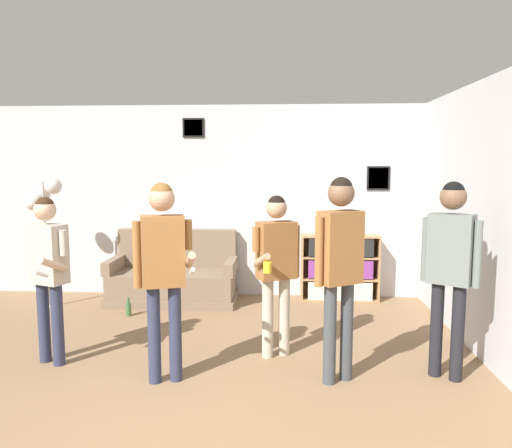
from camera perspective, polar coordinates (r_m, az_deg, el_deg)
wall_back at (r=7.14m, az=-3.89°, el=2.61°), size 8.00×0.08×2.70m
wall_right at (r=5.24m, az=24.90°, el=0.38°), size 0.06×6.77×2.70m
couch at (r=7.00m, az=-9.37°, el=-6.20°), size 1.73×0.80×0.96m
bookshelf at (r=7.03m, az=9.54°, el=-4.95°), size 1.06×0.30×0.91m
floor_lamp at (r=6.99m, az=-23.08°, el=2.08°), size 0.42×0.45×1.71m
person_player_foreground_left at (r=5.04m, az=-22.74°, el=-4.19°), size 0.47×0.55×1.59m
person_player_foreground_center at (r=4.31m, az=-10.57°, el=-4.13°), size 0.57×0.43×1.73m
person_watcher_holding_cup at (r=4.83m, az=2.35°, el=-4.09°), size 0.45×0.54×1.59m
person_spectator_near_bookshelf at (r=4.29m, az=9.56°, el=-3.68°), size 0.44×0.36×1.78m
person_spectator_far_right at (r=4.62m, az=21.33°, el=-3.69°), size 0.43×0.36×1.74m
bottle_on_floor at (r=6.49m, az=-14.37°, el=-9.36°), size 0.07×0.07×0.24m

